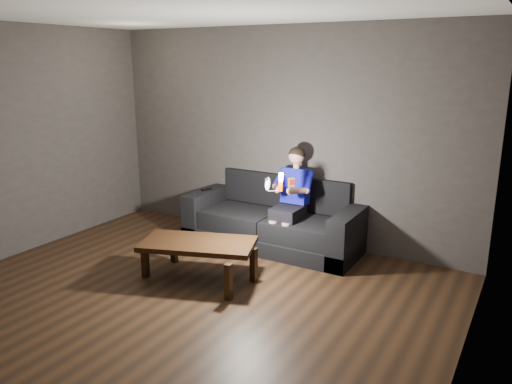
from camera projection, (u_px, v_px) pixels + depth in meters
The scene contains 10 objects.
floor at pixel (157, 317), 4.56m from camera, with size 5.00×5.00×0.00m, color black.
back_wall at pixel (283, 136), 6.30m from camera, with size 5.00×0.04×2.70m, color #373330.
right_wall at pixel (464, 218), 3.00m from camera, with size 0.04×5.00×2.70m, color #373330.
ceiling at pixel (139, 3), 3.87m from camera, with size 5.00×5.00×0.02m, color silver.
sofa at pixel (275, 223), 6.30m from camera, with size 2.21×0.95×0.85m.
child at pixel (292, 192), 6.01m from camera, with size 0.48×0.59×1.19m.
wii_remote_red at pixel (281, 182), 5.53m from camera, with size 0.06×0.08×0.22m.
nunchuk_white at pixel (268, 184), 5.63m from camera, with size 0.08×0.10×0.16m.
wii_remote_black at pixel (207, 189), 6.63m from camera, with size 0.07×0.16×0.03m.
coffee_table at pixel (198, 247), 5.26m from camera, with size 1.31×0.95×0.43m.
Camera 1 is at (2.85, -3.10, 2.27)m, focal length 35.00 mm.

